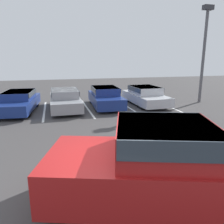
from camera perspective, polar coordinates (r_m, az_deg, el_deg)
The scene contains 11 objects.
ground_plane at distance 5.27m, azimuth -0.96°, elevation -21.80°, with size 60.00×60.00×0.00m, color #423F3F.
stall_stripe_b at distance 13.87m, azimuth -17.23°, elevation 0.38°, with size 0.12×5.34×0.01m, color white.
stall_stripe_c at distance 14.01m, azimuth -6.49°, elevation 1.04°, with size 0.12×5.34×0.01m, color white.
stall_stripe_d at distance 14.61m, azimuth 3.69°, elevation 1.64°, with size 0.12×5.34×0.01m, color white.
stall_stripe_e at distance 15.64m, azimuth 12.81°, elevation 2.12°, with size 0.12×5.34×0.01m, color white.
pickup_truck at distance 4.89m, azimuth 16.65°, elevation -13.35°, with size 5.83×3.65×1.81m.
parked_sedan_a at distance 14.00m, azimuth -23.06°, elevation 2.73°, with size 2.15×4.70×1.21m.
parked_sedan_b at distance 13.76m, azimuth -12.18°, elevation 3.37°, with size 1.73×4.42×1.24m.
parked_sedan_c at distance 14.26m, azimuth -1.78°, elevation 4.11°, with size 1.92×4.39×1.28m.
parked_sedan_d at distance 15.10m, azimuth 8.65°, elevation 4.42°, with size 1.92×4.48×1.23m.
light_post at distance 16.82m, azimuth 22.98°, elevation 15.46°, with size 0.70×0.36×6.49m.
Camera 1 is at (-1.04, -4.16, 3.07)m, focal length 35.00 mm.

